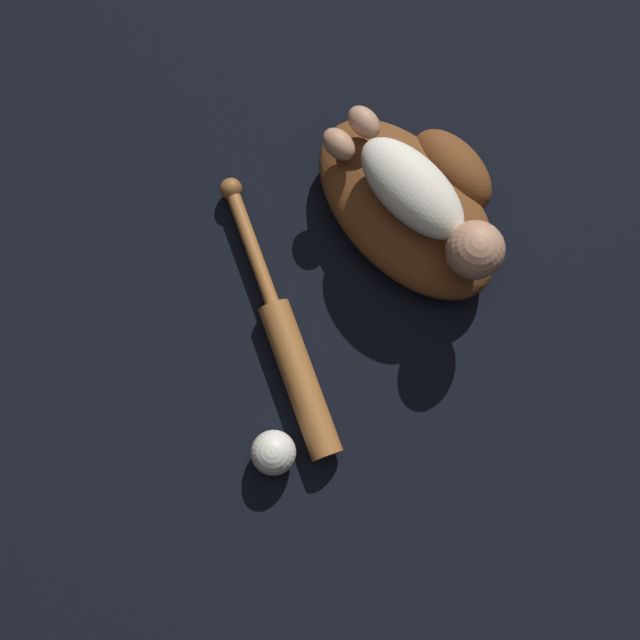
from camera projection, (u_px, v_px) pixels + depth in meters
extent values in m
plane|color=black|center=(370.00, 199.00, 1.56)|extent=(6.00, 6.00, 0.00)
ellipsoid|color=brown|center=(406.00, 208.00, 1.50)|extent=(0.43, 0.33, 0.11)
ellipsoid|color=brown|center=(452.00, 171.00, 1.51)|extent=(0.19, 0.15, 0.11)
ellipsoid|color=silver|center=(412.00, 188.00, 1.40)|extent=(0.23, 0.18, 0.08)
sphere|color=tan|center=(475.00, 250.00, 1.38)|extent=(0.09, 0.09, 0.09)
ellipsoid|color=tan|center=(364.00, 122.00, 1.45)|extent=(0.07, 0.06, 0.04)
ellipsoid|color=tan|center=(339.00, 144.00, 1.44)|extent=(0.07, 0.06, 0.04)
cylinder|color=#9E602D|center=(300.00, 379.00, 1.47)|extent=(0.27, 0.06, 0.05)
cylinder|color=#9E602D|center=(252.00, 246.00, 1.51)|extent=(0.22, 0.03, 0.02)
sphere|color=brown|center=(231.00, 189.00, 1.54)|extent=(0.04, 0.04, 0.04)
sphere|color=silver|center=(273.00, 453.00, 1.43)|extent=(0.07, 0.07, 0.07)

